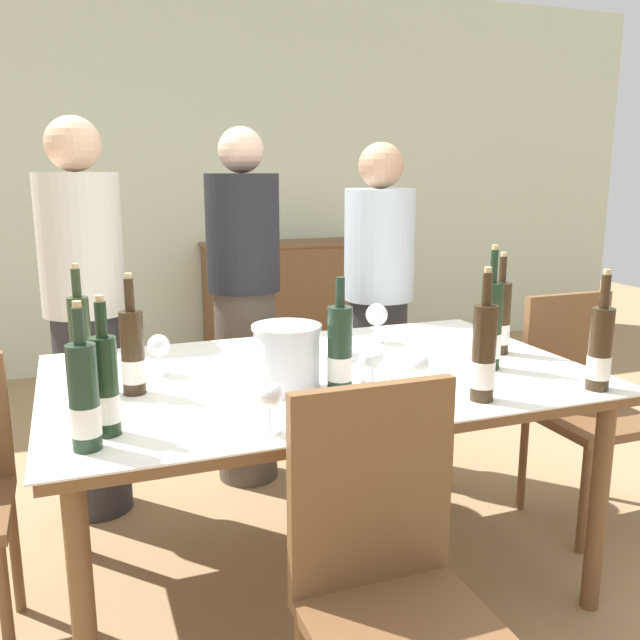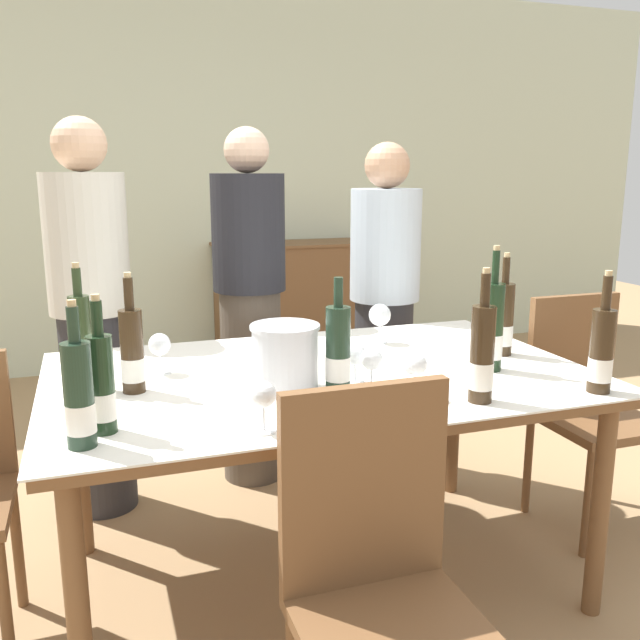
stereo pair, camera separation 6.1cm
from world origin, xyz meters
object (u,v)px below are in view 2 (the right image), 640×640
wine_bottle_2 (102,386)px  wine_bottle_5 (132,352)px  wine_bottle_4 (601,352)px  wine_glass_0 (416,367)px  person_host (92,321)px  wine_glass_4 (160,346)px  wine_glass_3 (372,362)px  chair_near_front (380,571)px  wine_bottle_7 (82,344)px  wine_bottle_8 (338,352)px  person_guest_left (250,310)px  ice_bucket (285,356)px  wine_bottle_1 (503,320)px  wine_glass_1 (380,316)px  wine_glass_5 (355,356)px  wine_glass_2 (263,397)px  chair_right_end (585,395)px  dining_table (320,391)px  wine_bottle_6 (79,397)px  person_guest_right (384,311)px  wine_bottle_0 (482,356)px  sideboard_cabinet (296,303)px  wine_bottle_3 (492,329)px

wine_bottle_2 → wine_bottle_5: size_ratio=0.98×
wine_bottle_4 → wine_glass_0: (-0.56, 0.13, -0.03)m
person_host → wine_glass_4: bearing=-72.9°
wine_glass_3 → chair_near_front: bearing=-110.9°
wine_bottle_7 → wine_bottle_8: bearing=-21.2°
wine_bottle_7 → person_guest_left: bearing=49.3°
ice_bucket → wine_bottle_1: (0.87, 0.15, 0.02)m
wine_glass_1 → wine_glass_5: 0.53m
wine_glass_2 → chair_near_front: size_ratio=0.14×
wine_bottle_2 → chair_right_end: size_ratio=0.39×
dining_table → person_host: bearing=130.7°
wine_bottle_1 → wine_bottle_6: size_ratio=1.03×
wine_glass_1 → wine_glass_5: wine_glass_1 is taller
wine_bottle_4 → person_guest_right: 1.32m
wine_bottle_4 → wine_bottle_7: bearing=159.8°
wine_glass_1 → dining_table: bearing=-139.1°
chair_right_end → person_guest_left: person_guest_left is taller
wine_glass_5 → person_guest_left: size_ratio=0.08×
wine_bottle_0 → wine_bottle_7: 1.21m
wine_glass_1 → chair_near_front: bearing=-113.5°
wine_bottle_1 → wine_glass_3: (-0.62, -0.22, -0.04)m
person_host → ice_bucket: bearing=-60.4°
wine_glass_1 → wine_bottle_1: bearing=-40.1°
wine_bottle_2 → wine_glass_3: size_ratio=2.79×
wine_bottle_4 → wine_glass_1: wine_bottle_4 is taller
wine_bottle_2 → wine_glass_1: 1.23m
wine_bottle_6 → sideboard_cabinet: bearing=64.5°
wine_bottle_5 → wine_bottle_6: bearing=-110.7°
sideboard_cabinet → wine_glass_2: size_ratio=9.06×
wine_bottle_4 → person_guest_left: (-0.77, 1.39, -0.09)m
ice_bucket → wine_glass_1: 0.68m
wine_bottle_0 → wine_bottle_1: (0.36, 0.44, -0.01)m
wine_glass_2 → wine_glass_3: (0.40, 0.24, -0.01)m
wine_bottle_5 → wine_glass_5: (0.68, -0.13, -0.04)m
wine_bottle_0 → wine_glass_0: wine_bottle_0 is taller
wine_bottle_1 → wine_bottle_3: size_ratio=0.89×
wine_bottle_6 → wine_glass_1: bearing=32.7°
wine_bottle_1 → wine_bottle_6: wine_bottle_1 is taller
dining_table → wine_glass_2: size_ratio=13.20×
wine_bottle_5 → chair_right_end: wine_bottle_5 is taller
wine_bottle_2 → wine_glass_1: (1.05, 0.63, -0.02)m
wine_glass_1 → wine_glass_3: bearing=-116.2°
wine_glass_0 → wine_glass_1: 0.67m
wine_bottle_6 → wine_bottle_7: bearing=89.3°
wine_bottle_0 → wine_glass_0: size_ratio=2.88×
chair_right_end → person_guest_right: bearing=127.8°
wine_bottle_7 → person_guest_right: (1.36, 0.76, -0.13)m
sideboard_cabinet → wine_bottle_6: 3.55m
wine_bottle_4 → wine_glass_3: wine_bottle_4 is taller
wine_bottle_0 → wine_bottle_5: 1.04m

